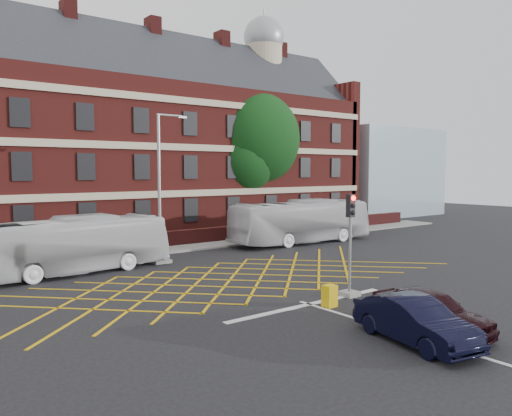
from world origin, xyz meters
TOP-DOWN VIEW (x-y plane):
  - ground at (0.00, 0.00)m, footprint 120.00×120.00m
  - victorian_building at (0.25, 22.00)m, footprint 51.00×12.17m
  - boundary_wall at (0.00, 13.00)m, footprint 56.00×0.50m
  - far_pavement at (0.00, 12.00)m, footprint 60.00×3.00m
  - glass_block at (34.00, 21.00)m, footprint 14.00×10.00m
  - box_junction_hatching at (0.00, 2.00)m, footprint 8.22×8.22m
  - stop_line at (0.00, -3.50)m, footprint 8.00×0.30m
  - centre_line at (0.00, -10.00)m, footprint 0.15×14.00m
  - bus_left at (-5.75, 8.12)m, footprint 10.69×3.28m
  - bus_right at (11.08, 8.90)m, footprint 11.37×3.23m
  - car_navy at (-0.51, -8.64)m, footprint 2.27×4.43m
  - car_maroon at (0.79, -8.34)m, footprint 2.01×4.28m
  - deciduous_tree at (13.51, 18.33)m, footprint 8.84×8.84m
  - traffic_light_near at (2.25, -3.56)m, footprint 0.70×0.70m
  - street_lamp at (-0.51, 8.11)m, footprint 2.25×1.00m
  - utility_cabinet at (0.40, -4.21)m, footprint 0.49×0.43m

SIDE VIEW (x-z plane):
  - ground at x=0.00m, z-range 0.00..0.00m
  - box_junction_hatching at x=0.00m, z-range 0.00..0.02m
  - stop_line at x=0.00m, z-range 0.00..0.02m
  - centre_line at x=0.00m, z-range 0.00..0.02m
  - far_pavement at x=0.00m, z-range 0.00..0.12m
  - utility_cabinet at x=0.40m, z-range 0.00..0.85m
  - boundary_wall at x=0.00m, z-range 0.00..1.10m
  - car_navy at x=-0.51m, z-range 0.00..1.39m
  - car_maroon at x=0.79m, z-range 0.00..1.42m
  - bus_left at x=-5.75m, z-range 0.00..2.93m
  - bus_right at x=11.08m, z-range 0.00..3.13m
  - traffic_light_near at x=2.25m, z-range -0.37..3.90m
  - street_lamp at x=-0.51m, z-range -1.35..7.07m
  - glass_block at x=34.00m, z-range 0.00..10.00m
  - deciduous_tree at x=13.51m, z-range 1.20..13.66m
  - victorian_building at x=0.25m, z-range -2.36..18.04m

